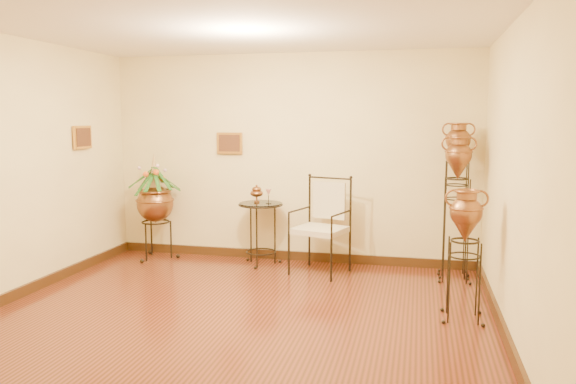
% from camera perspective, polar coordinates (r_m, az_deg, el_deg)
% --- Properties ---
extents(ground, '(5.00, 5.00, 0.00)m').
position_cam_1_polar(ground, '(5.52, -5.77, -13.04)').
color(ground, maroon).
rests_on(ground, ground).
extents(room_shell, '(5.02, 5.02, 2.81)m').
position_cam_1_polar(room_shell, '(5.19, -6.06, 5.23)').
color(room_shell, '#FCEBA2').
rests_on(room_shell, ground).
extents(amphora_tall, '(0.47, 0.47, 1.91)m').
position_cam_1_polar(amphora_tall, '(7.12, 16.69, -0.60)').
color(amphora_tall, black).
rests_on(amphora_tall, ground).
extents(amphora_mid, '(0.50, 0.50, 1.75)m').
position_cam_1_polar(amphora_mid, '(6.96, 16.75, -1.53)').
color(amphora_mid, black).
rests_on(amphora_mid, ground).
extents(amphora_short, '(0.40, 0.40, 1.29)m').
position_cam_1_polar(amphora_short, '(5.66, 17.48, -6.04)').
color(amphora_short, black).
rests_on(amphora_short, ground).
extents(planter_urn, '(0.88, 0.88, 1.49)m').
position_cam_1_polar(planter_urn, '(7.96, -13.36, -0.70)').
color(planter_urn, black).
rests_on(planter_urn, ground).
extents(armchair, '(0.83, 0.80, 1.20)m').
position_cam_1_polar(armchair, '(7.02, 3.26, -3.46)').
color(armchair, black).
rests_on(armchair, ground).
extents(side_table, '(0.59, 0.59, 1.05)m').
position_cam_1_polar(side_table, '(7.48, -2.78, -4.12)').
color(side_table, black).
rests_on(side_table, ground).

